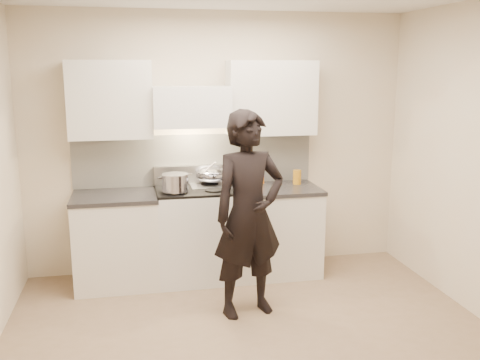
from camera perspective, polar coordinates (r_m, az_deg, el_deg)
The scene contains 11 objects.
ground_plane at distance 4.42m, azimuth 1.60°, elevation -16.88°, with size 4.00×4.00×0.00m, color #866D56.
room_shell at distance 4.26m, azimuth -0.16°, elevation 4.75°, with size 4.04×3.54×2.70m.
stove at distance 5.49m, azimuth -4.83°, elevation -5.69°, with size 0.76×0.65×0.96m.
counter_right at distance 5.64m, azimuth 3.61°, elevation -5.33°, with size 0.92×0.67×0.92m.
counter_left at distance 5.46m, azimuth -13.03°, elevation -6.20°, with size 0.82×0.67×0.92m.
wok at distance 5.51m, azimuth -3.08°, elevation 0.56°, with size 0.33×0.40×0.27m.
stock_pot at distance 5.18m, azimuth -6.95°, elevation -0.27°, with size 0.34×0.33×0.17m.
utensil_crock at distance 5.62m, azimuth 0.62°, elevation 0.51°, with size 0.12×0.12×0.32m.
spice_jar at distance 5.68m, azimuth 2.41°, elevation 0.08°, with size 0.04×0.04×0.09m.
oil_glass at distance 5.68m, azimuth 6.11°, elevation 0.32°, with size 0.09×0.09×0.15m.
person at distance 4.59m, azimuth 0.95°, elevation -3.70°, with size 0.65×0.43×1.79m, color black.
Camera 1 is at (-0.89, -3.77, 2.13)m, focal length 40.00 mm.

